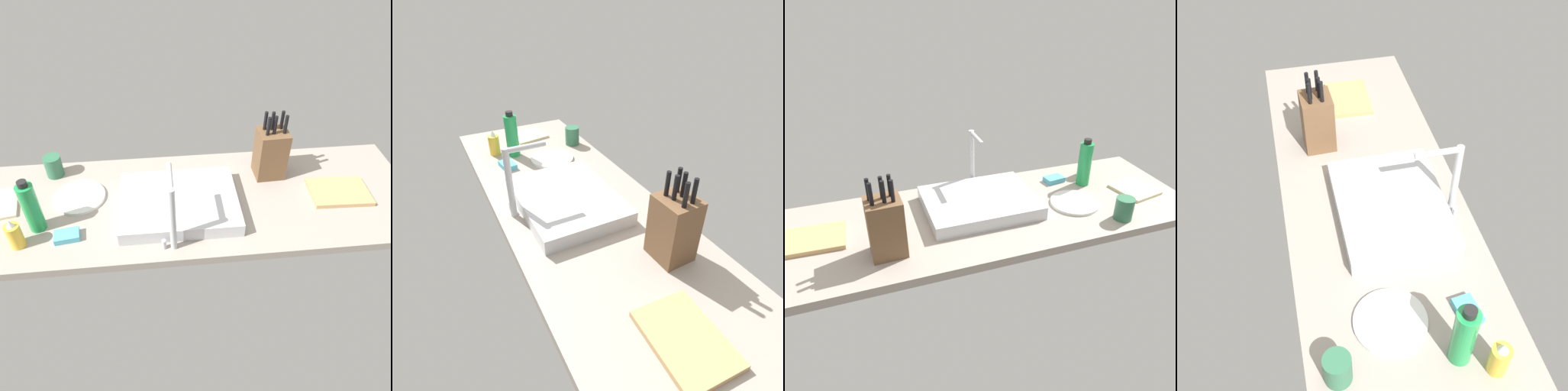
% 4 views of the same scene
% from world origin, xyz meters
% --- Properties ---
extents(countertop_slab, '(1.89, 0.61, 0.04)m').
position_xyz_m(countertop_slab, '(0.00, 0.00, 0.02)').
color(countertop_slab, gray).
rests_on(countertop_slab, ground).
extents(sink_basin, '(0.46, 0.35, 0.06)m').
position_xyz_m(sink_basin, '(0.04, 0.04, 0.06)').
color(sink_basin, '#B7BABF').
rests_on(sink_basin, countertop_slab).
extents(faucet, '(0.06, 0.15, 0.28)m').
position_xyz_m(faucet, '(0.07, 0.23, 0.20)').
color(faucet, '#B7BABF').
rests_on(faucet, countertop_slab).
extents(knife_block, '(0.13, 0.12, 0.30)m').
position_xyz_m(knife_block, '(-0.37, -0.14, 0.15)').
color(knife_block, brown).
rests_on(knife_block, countertop_slab).
extents(cutting_board, '(0.25, 0.18, 0.02)m').
position_xyz_m(cutting_board, '(-0.63, 0.02, 0.04)').
color(cutting_board, tan).
rests_on(cutting_board, countertop_slab).
extents(soap_bottle, '(0.05, 0.05, 0.13)m').
position_xyz_m(soap_bottle, '(0.63, 0.18, 0.09)').
color(soap_bottle, gold).
rests_on(soap_bottle, countertop_slab).
extents(water_bottle, '(0.06, 0.06, 0.23)m').
position_xyz_m(water_bottle, '(0.57, 0.10, 0.14)').
color(water_bottle, '#1E8E47').
rests_on(water_bottle, countertop_slab).
extents(dinner_plate, '(0.21, 0.21, 0.01)m').
position_xyz_m(dinner_plate, '(0.44, -0.06, 0.04)').
color(dinner_plate, silver).
rests_on(dinner_plate, countertop_slab).
extents(coffee_mug, '(0.07, 0.07, 0.09)m').
position_xyz_m(coffee_mug, '(0.56, -0.22, 0.08)').
color(coffee_mug, '#2D6647').
rests_on(coffee_mug, countertop_slab).
extents(dish_sponge, '(0.10, 0.07, 0.02)m').
position_xyz_m(dish_sponge, '(0.46, 0.16, 0.05)').
color(dish_sponge, '#4CA3BC').
rests_on(dish_sponge, countertop_slab).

